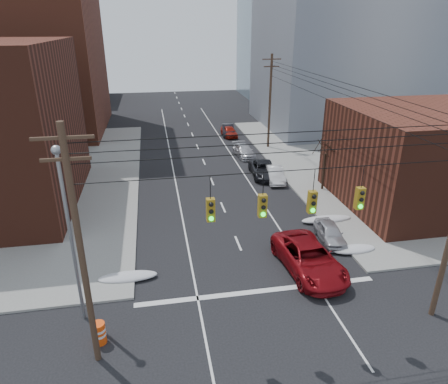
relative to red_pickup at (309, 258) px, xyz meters
name	(u,v)px	position (x,y,z in m)	size (l,w,h in m)	color
sidewalk_ne	(440,156)	(23.43, 19.00, -0.81)	(40.00, 40.00, 0.15)	gray
building_brick_far	(40,69)	(-29.57, 66.00, 5.12)	(22.00, 18.00, 12.00)	#512418
building_office	(345,36)	(18.43, 36.00, 11.62)	(22.00, 20.00, 25.00)	gray
building_glass	(295,40)	(20.43, 62.00, 10.12)	(20.00, 18.00, 22.00)	gray
building_storefront	(442,157)	(14.43, 8.00, 3.12)	(16.00, 12.00, 8.00)	#512418
utility_pole_left	(81,250)	(-12.07, -5.00, 4.90)	(2.20, 0.28, 11.00)	#473323
utility_pole_far	(270,100)	(4.93, 26.00, 4.90)	(2.20, 0.28, 11.00)	#473323
traffic_signals	(288,203)	(-3.47, -5.03, 6.29)	(17.00, 0.42, 2.02)	black
street_light	(68,223)	(-13.07, -2.00, 4.66)	(0.44, 0.44, 9.32)	gray
bare_tree	(324,166)	(6.02, 12.00, 1.44)	(2.09, 2.20, 4.93)	black
snow_nw	(128,277)	(-10.97, 1.00, -0.67)	(3.50, 1.08, 0.42)	silver
snow_ne	(354,249)	(3.83, 1.50, -0.67)	(3.00, 1.08, 0.42)	silver
snow_east_far	(326,219)	(3.83, 6.00, -0.67)	(4.00, 1.08, 0.42)	silver
red_pickup	(309,258)	(0.00, 0.00, 0.00)	(2.93, 6.35, 1.77)	maroon
parked_car_a	(330,233)	(2.83, 3.20, -0.24)	(1.52, 3.79, 1.29)	silver
parked_car_b	(275,174)	(2.46, 15.02, -0.20)	(1.45, 4.17, 1.37)	silver
parked_car_c	(264,169)	(1.72, 16.50, -0.17)	(2.37, 5.13, 1.43)	black
parked_car_d	(244,151)	(1.23, 23.17, -0.23)	(1.84, 4.52, 1.31)	silver
parked_car_e	(229,131)	(1.23, 32.10, -0.18)	(1.65, 4.10, 1.40)	#9C190E
parked_car_f	(228,130)	(1.23, 32.93, -0.18)	(1.50, 4.29, 1.41)	black
lot_car_a	(18,211)	(-19.47, 10.15, 0.05)	(1.66, 4.77, 1.57)	white
lot_car_b	(53,184)	(-18.08, 15.77, -0.05)	(2.27, 4.92, 1.37)	#A5A5AA
lot_car_c	(27,189)	(-19.97, 14.85, -0.02)	(2.00, 4.91, 1.42)	black
lot_car_d	(25,165)	(-21.91, 21.61, 0.03)	(1.81, 4.50, 1.53)	#AEAEB3
construction_barrel	(99,333)	(-12.07, -3.97, -0.30)	(0.78, 0.78, 1.13)	#FF4B0D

